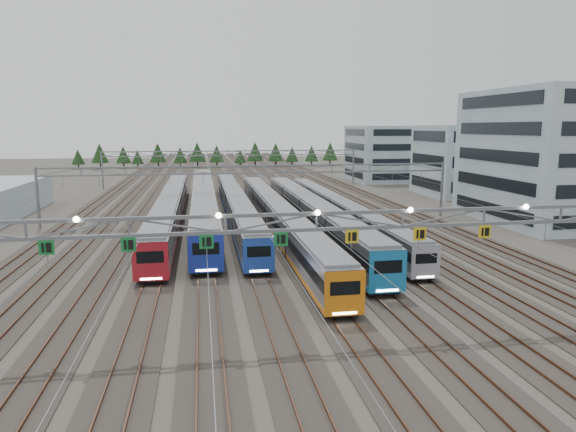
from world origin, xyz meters
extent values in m
plane|color=#47423A|center=(0.00, 0.00, 0.00)|extent=(400.00, 400.00, 0.00)
cube|color=#2D2823|center=(0.00, 100.00, 0.04)|extent=(54.00, 260.00, 0.08)
cube|color=brown|center=(-25.47, 100.00, 0.16)|extent=(0.08, 260.00, 0.16)
cube|color=brown|center=(25.47, 100.00, 0.16)|extent=(0.08, 260.00, 0.16)
cube|color=brown|center=(-0.72, 100.00, 0.16)|extent=(0.08, 260.00, 0.16)
cube|color=brown|center=(0.72, 100.00, 0.16)|extent=(0.08, 260.00, 0.16)
cube|color=black|center=(-11.25, 41.81, 0.43)|extent=(2.46, 59.67, 0.37)
cube|color=#A6A9AE|center=(-11.25, 41.81, 2.23)|extent=(2.89, 60.88, 3.26)
cube|color=black|center=(-11.25, 41.81, 2.62)|extent=(2.95, 60.58, 0.98)
cube|color=#AB1A25|center=(-11.25, 41.81, 0.86)|extent=(2.94, 60.58, 0.36)
cube|color=slate|center=(-11.25, 41.81, 3.96)|extent=(2.61, 59.67, 0.26)
cube|color=#AB1A25|center=(-11.25, 11.42, 2.23)|extent=(2.91, 0.12, 3.26)
cube|color=black|center=(-11.25, 11.39, 2.62)|extent=(2.17, 0.10, 0.98)
cube|color=white|center=(-11.25, 11.36, 0.81)|extent=(1.74, 0.06, 0.16)
cube|color=black|center=(-6.75, 46.22, 0.44)|extent=(2.60, 65.00, 0.39)
cube|color=#A6A9AE|center=(-6.75, 46.22, 2.34)|extent=(3.06, 66.32, 3.44)
cube|color=black|center=(-6.75, 46.22, 2.75)|extent=(3.12, 65.99, 1.04)
cube|color=#1B2EA2|center=(-6.75, 46.22, 0.89)|extent=(3.11, 65.99, 0.38)
cube|color=slate|center=(-6.75, 46.22, 4.17)|extent=(2.75, 65.00, 0.27)
cube|color=#1B2EA2|center=(-6.75, 13.11, 2.34)|extent=(3.08, 0.12, 3.44)
cube|color=black|center=(-6.75, 13.08, 2.75)|extent=(2.29, 0.10, 1.04)
cube|color=white|center=(-6.75, 13.05, 0.84)|extent=(1.83, 0.06, 0.16)
cube|color=black|center=(-2.25, 42.59, 0.42)|extent=(2.33, 59.36, 0.35)
cube|color=#A6A9AE|center=(-2.25, 42.59, 2.13)|extent=(2.74, 60.57, 3.09)
cube|color=black|center=(-2.25, 42.59, 2.50)|extent=(2.80, 60.27, 0.93)
cube|color=#2046B1|center=(-2.25, 42.59, 0.83)|extent=(2.79, 60.27, 0.34)
cube|color=slate|center=(-2.25, 42.59, 3.77)|extent=(2.47, 59.36, 0.24)
cube|color=#2046B1|center=(-2.25, 12.35, 2.13)|extent=(2.76, 0.12, 3.09)
cube|color=black|center=(-2.25, 12.32, 2.50)|extent=(2.06, 0.10, 0.93)
cube|color=white|center=(-2.25, 12.29, 0.78)|extent=(1.65, 0.06, 0.15)
cube|color=black|center=(2.25, 32.87, 0.42)|extent=(2.35, 62.15, 0.36)
cube|color=#A6A9AE|center=(2.25, 32.87, 2.14)|extent=(2.77, 63.42, 3.11)
cube|color=black|center=(2.25, 32.87, 2.52)|extent=(2.83, 63.10, 0.94)
cube|color=orange|center=(2.25, 32.87, 0.83)|extent=(2.82, 63.10, 0.35)
cube|color=slate|center=(2.25, 32.87, 3.80)|extent=(2.49, 62.15, 0.25)
cube|color=orange|center=(2.25, 1.21, 2.14)|extent=(2.79, 0.12, 3.11)
cube|color=black|center=(2.25, 1.18, 2.52)|extent=(2.08, 0.10, 0.94)
cube|color=white|center=(2.25, 1.15, 0.78)|extent=(1.66, 0.06, 0.15)
cube|color=black|center=(6.75, 33.02, 0.43)|extent=(2.50, 54.50, 0.38)
cube|color=#A6A9AE|center=(6.75, 33.02, 2.26)|extent=(2.94, 55.61, 3.31)
cube|color=black|center=(6.75, 33.02, 2.66)|extent=(3.00, 55.33, 1.00)
cube|color=#1C7EC4|center=(6.75, 33.02, 0.87)|extent=(2.99, 55.33, 0.37)
cube|color=slate|center=(6.75, 33.02, 4.02)|extent=(2.65, 54.50, 0.26)
cube|color=#1C7EC4|center=(6.75, 5.27, 2.26)|extent=(2.96, 0.12, 3.31)
cube|color=black|center=(6.75, 5.24, 2.66)|extent=(2.20, 0.10, 1.00)
cube|color=white|center=(6.75, 5.21, 0.82)|extent=(1.76, 0.06, 0.16)
cube|color=black|center=(11.25, 36.18, 0.40)|extent=(2.13, 54.52, 0.32)
cube|color=#A6A9AE|center=(11.25, 36.18, 1.96)|extent=(2.51, 55.63, 2.82)
cube|color=black|center=(11.25, 36.18, 2.30)|extent=(2.57, 55.35, 0.85)
cube|color=#9D9FAC|center=(11.25, 36.18, 0.78)|extent=(2.56, 55.35, 0.31)
cube|color=slate|center=(11.25, 36.18, 3.47)|extent=(2.26, 54.52, 0.22)
cube|color=#9D9FAC|center=(11.25, 8.41, 1.96)|extent=(2.53, 0.12, 2.82)
cube|color=black|center=(11.25, 8.38, 2.30)|extent=(1.88, 0.10, 0.85)
cube|color=white|center=(11.25, 8.35, 0.73)|extent=(1.51, 0.06, 0.13)
cube|color=slate|center=(0.00, 0.00, 7.80)|extent=(56.00, 0.22, 0.22)
cube|color=slate|center=(0.00, 0.00, 6.80)|extent=(56.00, 0.22, 0.22)
cube|color=#177333|center=(-15.75, -0.12, 6.30)|extent=(0.85, 0.06, 0.85)
cube|color=#177333|center=(-11.25, -0.12, 6.30)|extent=(0.85, 0.06, 0.85)
cube|color=#177333|center=(-6.75, -0.12, 6.30)|extent=(0.85, 0.06, 0.85)
cube|color=#177333|center=(-2.25, -0.12, 6.30)|extent=(0.85, 0.06, 0.85)
cube|color=gold|center=(2.25, -0.12, 6.30)|extent=(0.85, 0.06, 0.85)
cube|color=gold|center=(6.75, -0.12, 6.30)|extent=(0.85, 0.06, 0.85)
cube|color=gold|center=(11.25, -0.12, 6.30)|extent=(0.85, 0.06, 0.85)
cylinder|color=slate|center=(-28.00, 40.00, 4.00)|extent=(0.36, 0.36, 8.00)
cylinder|color=slate|center=(28.00, 40.00, 4.00)|extent=(0.36, 0.36, 8.00)
cube|color=slate|center=(0.00, 40.00, 7.80)|extent=(56.00, 0.22, 0.22)
cube|color=slate|center=(0.00, 40.00, 6.80)|extent=(56.00, 0.22, 0.22)
cylinder|color=slate|center=(-28.00, 85.00, 4.00)|extent=(0.36, 0.36, 8.00)
cylinder|color=slate|center=(28.00, 85.00, 4.00)|extent=(0.36, 0.36, 8.00)
cube|color=slate|center=(0.00, 85.00, 7.80)|extent=(56.00, 0.22, 0.22)
cube|color=slate|center=(0.00, 85.00, 6.80)|extent=(56.00, 0.22, 0.22)
cube|color=#97ADB4|center=(41.14, 33.54, 9.06)|extent=(18.00, 22.00, 18.12)
cube|color=#97ADB4|center=(42.63, 61.95, 6.68)|extent=(14.00, 16.00, 13.37)
cube|color=#97ADB4|center=(40.78, 90.40, 6.67)|extent=(22.00, 18.00, 13.33)
camera|label=1|loc=(-6.92, -30.38, 13.05)|focal=32.00mm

